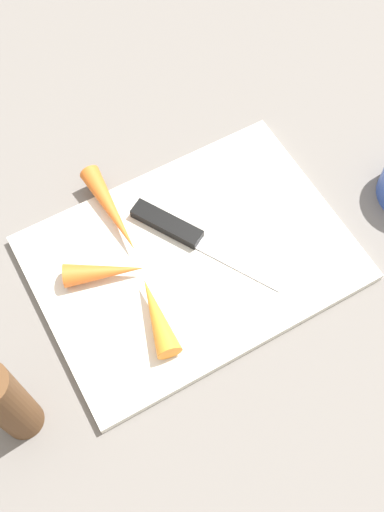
# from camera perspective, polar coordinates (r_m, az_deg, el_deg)

# --- Properties ---
(ground_plane) EXTENTS (1.40, 1.40, 0.00)m
(ground_plane) POSITION_cam_1_polar(r_m,az_deg,el_deg) (0.73, 0.00, -0.43)
(ground_plane) COLOR slate
(cutting_board) EXTENTS (0.36, 0.26, 0.01)m
(cutting_board) POSITION_cam_1_polar(r_m,az_deg,el_deg) (0.73, 0.00, -0.22)
(cutting_board) COLOR silver
(cutting_board) RESTS_ON ground_plane
(knife) EXTENTS (0.12, 0.18, 0.01)m
(knife) POSITION_cam_1_polar(r_m,az_deg,el_deg) (0.73, -1.45, 2.50)
(knife) COLOR #B7B7BC
(knife) RESTS_ON cutting_board
(carrot_medium) EXTENTS (0.04, 0.10, 0.03)m
(carrot_medium) POSITION_cam_1_polar(r_m,az_deg,el_deg) (0.68, -3.27, -5.47)
(carrot_medium) COLOR orange
(carrot_medium) RESTS_ON cutting_board
(carrot_shortest) EXTENTS (0.10, 0.06, 0.03)m
(carrot_shortest) POSITION_cam_1_polar(r_m,az_deg,el_deg) (0.71, -8.03, -1.45)
(carrot_shortest) COLOR orange
(carrot_shortest) RESTS_ON cutting_board
(carrot_longest) EXTENTS (0.03, 0.13, 0.03)m
(carrot_longest) POSITION_cam_1_polar(r_m,az_deg,el_deg) (0.75, -7.42, 4.21)
(carrot_longest) COLOR orange
(carrot_longest) RESTS_ON cutting_board
(pepper_grinder) EXTENTS (0.04, 0.04, 0.14)m
(pepper_grinder) POSITION_cam_1_polar(r_m,az_deg,el_deg) (0.63, -16.65, -12.84)
(pepper_grinder) COLOR brown
(pepper_grinder) RESTS_ON ground_plane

